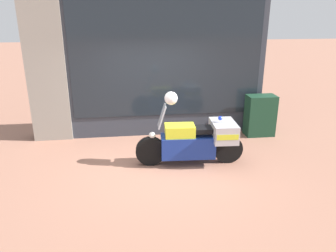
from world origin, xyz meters
TOP-DOWN VIEW (x-y plane):
  - ground_plane at (0.00, 0.00)m, footprint 60.00×60.00m
  - shop_building at (-0.42, 2.00)m, footprint 5.90×0.55m
  - window_display at (0.39, 2.03)m, footprint 4.51×0.30m
  - paramedic_motorcycle at (0.83, -0.00)m, footprint 2.28×0.80m
  - utility_cabinet at (2.81, 1.46)m, footprint 0.73×0.44m
  - white_helmet at (0.27, 0.03)m, footprint 0.27×0.27m

SIDE VIEW (x-z plane):
  - ground_plane at x=0.00m, z-range 0.00..0.00m
  - window_display at x=0.39m, z-range -0.50..1.42m
  - utility_cabinet at x=2.81m, z-range 0.00..1.06m
  - paramedic_motorcycle at x=0.83m, z-range -0.12..1.19m
  - white_helmet at x=0.27m, z-range 1.31..1.58m
  - shop_building at x=-0.42m, z-range 0.01..3.94m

